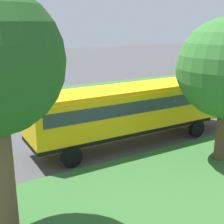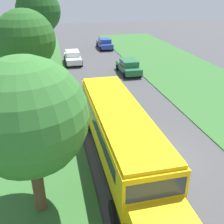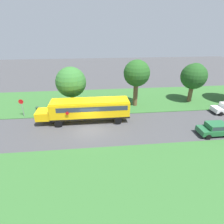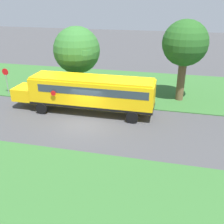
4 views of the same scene
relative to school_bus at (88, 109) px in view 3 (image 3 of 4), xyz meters
The scene contains 10 objects.
ground_plane 2.98m from the school_bus, ahead, with size 120.00×120.00×0.00m, color #424244.
grass_verge 7.96m from the school_bus, behind, with size 12.00×80.00×0.08m, color #33662D.
grass_far_side 11.42m from the school_bus, ahead, with size 10.00×80.00×0.07m, color #33662D.
school_bus is the anchor object (origin of this frame).
car_green_nearest 16.26m from the school_bus, 71.82° to the left, with size 2.02×4.40×1.56m.
oak_tree_beside_bus 5.34m from the school_bus, 149.94° to the right, with size 4.53×4.53×6.77m.
oak_tree_roadside_mid 9.57m from the school_bus, 122.54° to the left, with size 4.12×4.12×7.54m.
oak_tree_far_end 18.74m from the school_bus, 107.57° to the left, with size 4.25×4.25×6.67m.
stop_sign 9.77m from the school_bus, 103.83° to the right, with size 0.08×0.68×2.74m.
trash_bin 8.85m from the school_bus, 115.30° to the right, with size 0.56×0.56×0.90m, color #2D4C33.
Camera 3 is at (19.53, 0.80, 11.75)m, focal length 28.00 mm.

